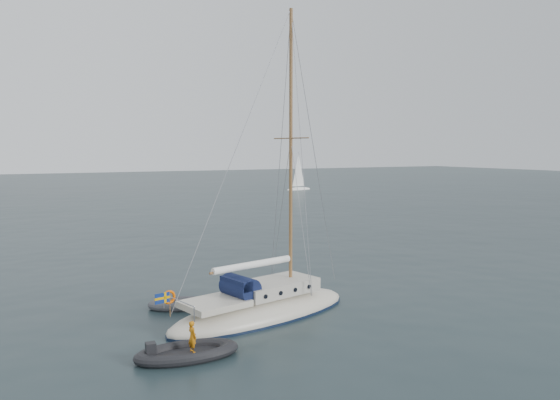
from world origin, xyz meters
TOP-DOWN VIEW (x-y plane):
  - ground at (0.00, 0.00)m, footprint 300.00×300.00m
  - sailboat at (-3.65, -1.87)m, footprint 9.63×2.89m
  - dinghy at (-6.35, 0.96)m, footprint 2.96×1.34m
  - rib at (-7.95, -4.83)m, footprint 3.66×1.66m
  - distant_yacht_b at (33.29, 60.56)m, footprint 5.31×2.83m

SIDE VIEW (x-z plane):
  - ground at x=0.00m, z-range 0.00..0.00m
  - dinghy at x=-6.35m, z-range -0.03..0.40m
  - rib at x=-7.95m, z-range -0.44..0.86m
  - sailboat at x=-3.65m, z-range -5.82..7.90m
  - distant_yacht_b at x=33.29m, z-range -0.51..6.52m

